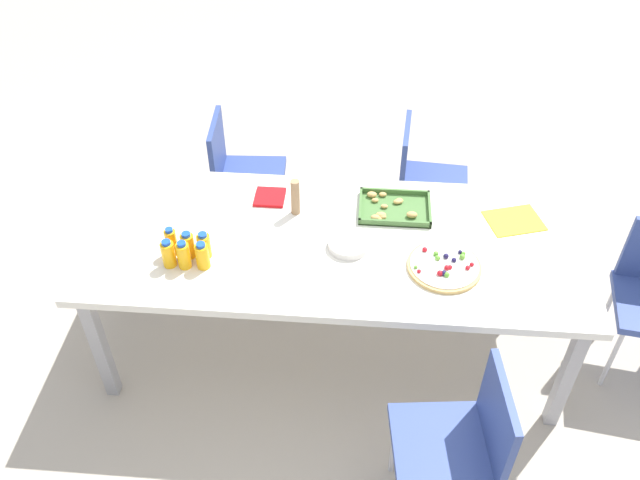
# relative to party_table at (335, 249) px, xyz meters

# --- Properties ---
(ground_plane) EXTENTS (12.00, 12.00, 0.00)m
(ground_plane) POSITION_rel_party_table_xyz_m (0.00, 0.00, -0.69)
(ground_plane) COLOR #B2A899
(party_table) EXTENTS (2.34, 0.98, 0.75)m
(party_table) POSITION_rel_party_table_xyz_m (0.00, 0.00, 0.00)
(party_table) COLOR silver
(party_table) RESTS_ON ground_plane
(chair_far_right) EXTENTS (0.43, 0.43, 0.83)m
(chair_far_right) POSITION_rel_party_table_xyz_m (0.46, 0.87, -0.19)
(chair_far_right) COLOR #33478C
(chair_far_right) RESTS_ON ground_plane
(chair_far_left) EXTENTS (0.42, 0.42, 0.83)m
(chair_far_left) POSITION_rel_party_table_xyz_m (-0.62, 0.84, -0.19)
(chair_far_left) COLOR #33478C
(chair_far_left) RESTS_ON ground_plane
(chair_near_right) EXTENTS (0.44, 0.44, 0.83)m
(chair_near_right) POSITION_rel_party_table_xyz_m (0.56, -0.87, -0.19)
(chair_near_right) COLOR #33478C
(chair_near_right) RESTS_ON ground_plane
(juice_bottle_0) EXTENTS (0.06, 0.06, 0.14)m
(juice_bottle_0) POSITION_rel_party_table_xyz_m (-0.73, -0.23, 0.12)
(juice_bottle_0) COLOR #F9AD14
(juice_bottle_0) RESTS_ON party_table
(juice_bottle_1) EXTENTS (0.06, 0.06, 0.14)m
(juice_bottle_1) POSITION_rel_party_table_xyz_m (-0.66, -0.23, 0.12)
(juice_bottle_1) COLOR #F9AF14
(juice_bottle_1) RESTS_ON party_table
(juice_bottle_2) EXTENTS (0.06, 0.06, 0.14)m
(juice_bottle_2) POSITION_rel_party_table_xyz_m (-0.58, -0.23, 0.12)
(juice_bottle_2) COLOR #FAAD14
(juice_bottle_2) RESTS_ON party_table
(juice_bottle_3) EXTENTS (0.05, 0.05, 0.15)m
(juice_bottle_3) POSITION_rel_party_table_xyz_m (-0.74, -0.15, 0.13)
(juice_bottle_3) COLOR #F9AA14
(juice_bottle_3) RESTS_ON party_table
(juice_bottle_4) EXTENTS (0.06, 0.06, 0.14)m
(juice_bottle_4) POSITION_rel_party_table_xyz_m (-0.66, -0.16, 0.12)
(juice_bottle_4) COLOR #FBAC14
(juice_bottle_4) RESTS_ON party_table
(juice_bottle_5) EXTENTS (0.06, 0.06, 0.13)m
(juice_bottle_5) POSITION_rel_party_table_xyz_m (-0.59, -0.16, 0.12)
(juice_bottle_5) COLOR #F9AC14
(juice_bottle_5) RESTS_ON party_table
(fruit_pizza) EXTENTS (0.33, 0.33, 0.05)m
(fruit_pizza) POSITION_rel_party_table_xyz_m (0.50, -0.15, 0.07)
(fruit_pizza) COLOR tan
(fruit_pizza) RESTS_ON party_table
(snack_tray) EXTENTS (0.35, 0.26, 0.04)m
(snack_tray) POSITION_rel_party_table_xyz_m (0.27, 0.24, 0.07)
(snack_tray) COLOR #477238
(snack_tray) RESTS_ON party_table
(plate_stack) EXTENTS (0.19, 0.19, 0.03)m
(plate_stack) POSITION_rel_party_table_xyz_m (0.07, -0.05, 0.07)
(plate_stack) COLOR silver
(plate_stack) RESTS_ON party_table
(napkin_stack) EXTENTS (0.15, 0.15, 0.02)m
(napkin_stack) POSITION_rel_party_table_xyz_m (-0.35, 0.29, 0.07)
(napkin_stack) COLOR red
(napkin_stack) RESTS_ON party_table
(cardboard_tube) EXTENTS (0.04, 0.04, 0.19)m
(cardboard_tube) POSITION_rel_party_table_xyz_m (-0.21, 0.19, 0.15)
(cardboard_tube) COLOR #9E7A56
(cardboard_tube) RESTS_ON party_table
(paper_folder) EXTENTS (0.31, 0.27, 0.01)m
(paper_folder) POSITION_rel_party_table_xyz_m (0.86, 0.21, 0.06)
(paper_folder) COLOR yellow
(paper_folder) RESTS_ON party_table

